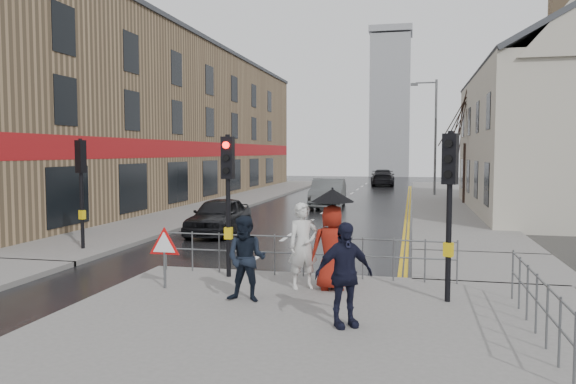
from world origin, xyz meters
The scene contains 24 objects.
ground centered at (0.00, 0.00, 0.00)m, with size 120.00×120.00×0.00m, color black.
near_pavement centered at (3.00, -3.50, 0.07)m, with size 10.00×9.00×0.14m, color #605E5B.
left_pavement centered at (-6.50, 23.00, 0.07)m, with size 4.00×44.00×0.14m, color #605E5B.
right_pavement centered at (6.50, 25.00, 0.07)m, with size 4.00×40.00×0.14m, color #605E5B.
pavement_bridge_right centered at (6.50, 3.00, 0.07)m, with size 4.00×4.20×0.14m, color #605E5B.
building_left_terrace centered at (-12.00, 22.00, 5.00)m, with size 8.00×42.00×10.00m, color #917554.
building_right_cream centered at (12.00, 18.00, 4.78)m, with size 9.00×16.40×10.10m.
church_tower centered at (1.50, 62.00, 9.00)m, with size 5.00×5.00×18.00m, color gray.
traffic_signal_near_left centered at (0.20, 0.20, 2.46)m, with size 0.28×0.27×3.40m.
traffic_signal_near_right centered at (5.20, -1.00, 2.46)m, with size 0.34×0.33×3.40m.
traffic_signal_far_left centered at (-5.50, 3.00, 2.46)m, with size 0.34×0.33×3.40m.
guard_railing_front centered at (1.95, 0.60, 0.86)m, with size 7.14×0.04×1.00m.
guard_railing_side centered at (6.50, -2.75, 0.84)m, with size 0.04×4.54×1.00m.
warning_sign centered at (-0.80, -1.21, 1.04)m, with size 0.80×0.07×1.35m.
street_lamp centered at (5.82, 28.00, 4.71)m, with size 1.83×0.25×8.00m.
tree_near centered at (7.50, 22.00, 5.14)m, with size 2.40×2.40×6.58m.
tree_far centered at (8.00, 30.00, 4.42)m, with size 2.40×2.40×5.64m.
pedestrian_a centered at (2.17, -0.57, 1.08)m, with size 0.69×0.45×1.88m, color silver.
pedestrian_b centered at (1.27, -1.86, 1.00)m, with size 0.84×0.65×1.72m, color black.
pedestrian_with_umbrella centered at (2.80, -0.53, 1.30)m, with size 1.03×0.96×2.20m.
pedestrian_d centered at (3.36, -3.05, 1.04)m, with size 1.06×0.44×1.80m, color black.
car_parked centered at (-2.68, 7.62, 0.70)m, with size 1.66×4.12×1.40m, color black.
car_mid centered at (-0.14, 18.68, 0.82)m, with size 1.73×4.97×1.64m, color #484C4D.
car_far centered at (1.77, 40.40, 0.76)m, with size 2.14×5.26×1.53m, color black.
Camera 1 is at (4.48, -12.47, 3.12)m, focal length 35.00 mm.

